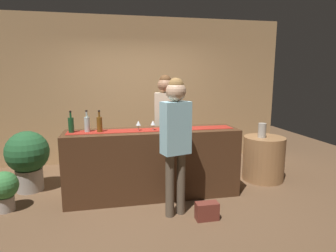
% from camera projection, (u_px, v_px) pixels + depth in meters
% --- Properties ---
extents(ground_plane, '(10.00, 10.00, 0.00)m').
position_uv_depth(ground_plane, '(153.00, 195.00, 4.22)').
color(ground_plane, brown).
extents(back_wall, '(6.00, 0.12, 2.90)m').
position_uv_depth(back_wall, '(139.00, 91.00, 5.80)').
color(back_wall, tan).
rests_on(back_wall, ground).
extents(bar_counter, '(2.48, 0.60, 0.99)m').
position_uv_depth(bar_counter, '(153.00, 163.00, 4.13)').
color(bar_counter, '#472B19').
rests_on(bar_counter, ground).
extents(counter_runner_cloth, '(2.35, 0.28, 0.01)m').
position_uv_depth(counter_runner_cloth, '(153.00, 130.00, 4.04)').
color(counter_runner_cloth, maroon).
rests_on(counter_runner_cloth, bar_counter).
extents(wine_bottle_green, '(0.07, 0.07, 0.30)m').
position_uv_depth(wine_bottle_green, '(71.00, 125.00, 3.82)').
color(wine_bottle_green, '#194723').
rests_on(wine_bottle_green, bar_counter).
extents(wine_bottle_amber, '(0.07, 0.07, 0.30)m').
position_uv_depth(wine_bottle_amber, '(100.00, 124.00, 3.87)').
color(wine_bottle_amber, brown).
rests_on(wine_bottle_amber, bar_counter).
extents(wine_bottle_clear, '(0.07, 0.07, 0.30)m').
position_uv_depth(wine_bottle_clear, '(87.00, 124.00, 3.87)').
color(wine_bottle_clear, '#B2C6C1').
rests_on(wine_bottle_clear, bar_counter).
extents(wine_glass_near_customer, '(0.07, 0.07, 0.14)m').
position_uv_depth(wine_glass_near_customer, '(138.00, 123.00, 3.96)').
color(wine_glass_near_customer, silver).
rests_on(wine_glass_near_customer, bar_counter).
extents(wine_glass_mid_counter, '(0.07, 0.07, 0.14)m').
position_uv_depth(wine_glass_mid_counter, '(153.00, 123.00, 3.99)').
color(wine_glass_mid_counter, silver).
rests_on(wine_glass_mid_counter, bar_counter).
extents(bartender, '(0.38, 0.27, 1.77)m').
position_uv_depth(bartender, '(165.00, 116.00, 4.64)').
color(bartender, '#26262B').
rests_on(bartender, ground).
extents(customer_sipping, '(0.38, 0.29, 1.73)m').
position_uv_depth(customer_sipping, '(176.00, 132.00, 3.44)').
color(customer_sipping, brown).
rests_on(customer_sipping, ground).
extents(round_side_table, '(0.68, 0.68, 0.74)m').
position_uv_depth(round_side_table, '(264.00, 158.00, 4.81)').
color(round_side_table, '#996B42').
rests_on(round_side_table, ground).
extents(vase_on_side_table, '(0.13, 0.13, 0.24)m').
position_uv_depth(vase_on_side_table, '(262.00, 130.00, 4.69)').
color(vase_on_side_table, '#A8A399').
rests_on(vase_on_side_table, round_side_table).
extents(potted_plant_tall, '(0.64, 0.64, 0.93)m').
position_uv_depth(potted_plant_tall, '(28.00, 157.00, 4.31)').
color(potted_plant_tall, '#9E9389').
rests_on(potted_plant_tall, ground).
extents(potted_plant_small, '(0.36, 0.36, 0.53)m').
position_uv_depth(potted_plant_small, '(4.00, 189.00, 3.68)').
color(potted_plant_small, '#9E9389').
rests_on(potted_plant_small, ground).
extents(handbag, '(0.28, 0.14, 0.22)m').
position_uv_depth(handbag, '(207.00, 211.00, 3.49)').
color(handbag, brown).
rests_on(handbag, ground).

